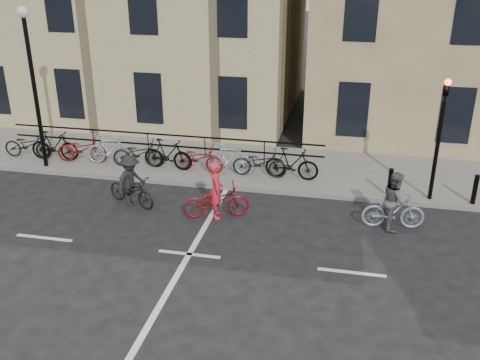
% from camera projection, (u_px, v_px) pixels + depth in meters
% --- Properties ---
extents(ground, '(120.00, 120.00, 0.00)m').
position_uv_depth(ground, '(189.00, 254.00, 13.37)').
color(ground, black).
rests_on(ground, ground).
extents(sidewalk, '(46.00, 4.00, 0.15)m').
position_uv_depth(sidewalk, '(132.00, 157.00, 19.50)').
color(sidewalk, slate).
rests_on(sidewalk, ground).
extents(traffic_light, '(0.18, 0.30, 3.90)m').
position_uv_depth(traffic_light, '(441.00, 125.00, 15.12)').
color(traffic_light, black).
rests_on(traffic_light, sidewalk).
extents(lamp_post, '(0.36, 0.36, 5.28)m').
position_uv_depth(lamp_post, '(32.00, 69.00, 17.19)').
color(lamp_post, black).
rests_on(lamp_post, sidewalk).
extents(bollard_east, '(0.14, 0.14, 0.90)m').
position_uv_depth(bollard_east, '(390.00, 183.00, 16.00)').
color(bollard_east, black).
rests_on(bollard_east, sidewalk).
extents(bollard_west, '(0.14, 0.14, 0.90)m').
position_uv_depth(bollard_west, '(475.00, 190.00, 15.54)').
color(bollard_west, black).
rests_on(bollard_west, sidewalk).
extents(parked_bikes, '(11.45, 1.23, 1.05)m').
position_uv_depth(parked_bikes, '(152.00, 153.00, 18.18)').
color(parked_bikes, black).
rests_on(parked_bikes, sidewalk).
extents(cyclist_pink, '(1.98, 1.23, 1.67)m').
position_uv_depth(cyclist_pink, '(216.00, 198.00, 15.05)').
color(cyclist_pink, maroon).
rests_on(cyclist_pink, ground).
extents(cyclist_grey, '(1.73, 0.85, 1.63)m').
position_uv_depth(cyclist_grey, '(394.00, 206.00, 14.41)').
color(cyclist_grey, '#83A0AC').
rests_on(cyclist_grey, ground).
extents(cyclist_dark, '(1.85, 1.22, 1.55)m').
position_uv_depth(cyclist_dark, '(131.00, 186.00, 15.77)').
color(cyclist_dark, black).
rests_on(cyclist_dark, ground).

